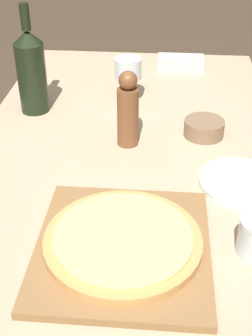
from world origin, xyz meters
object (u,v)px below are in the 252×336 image
object	(u,v)px
pepper_mill	(128,111)
pizza	(123,240)
small_bowl	(204,128)
wine_bottle	(31,71)
wine_glass	(128,70)

from	to	relation	value
pepper_mill	pizza	bearing A→B (deg)	-86.83
small_bowl	pizza	bearing A→B (deg)	-110.88
wine_bottle	wine_glass	xyz separation A→B (m)	(0.29, 0.09, -0.02)
small_bowl	pepper_mill	bearing A→B (deg)	-163.08
wine_glass	small_bowl	distance (m)	0.33
pepper_mill	small_bowl	bearing A→B (deg)	16.92
pizza	wine_bottle	xyz separation A→B (m)	(-0.33, 0.61, 0.10)
pepper_mill	wine_glass	distance (m)	0.27
pepper_mill	wine_glass	size ratio (longest dim) A/B	1.47
wine_glass	small_bowl	size ratio (longest dim) A/B	1.27
pizza	pepper_mill	xyz separation A→B (m)	(-0.02, 0.43, 0.07)
pizza	wine_bottle	size ratio (longest dim) A/B	0.97
wine_glass	pizza	bearing A→B (deg)	-86.22
wine_bottle	wine_glass	bearing A→B (deg)	17.30
pepper_mill	wine_glass	bearing A→B (deg)	94.75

